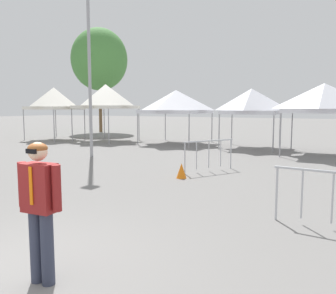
# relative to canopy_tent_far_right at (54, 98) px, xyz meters

# --- Properties ---
(ground_plane) EXTENTS (140.00, 140.00, 0.00)m
(ground_plane) POSITION_rel_canopy_tent_far_right_xyz_m (13.88, -14.72, -2.78)
(ground_plane) COLOR slate
(canopy_tent_far_right) EXTENTS (3.01, 3.01, 3.52)m
(canopy_tent_far_right) POSITION_rel_canopy_tent_far_right_xyz_m (0.00, 0.00, 0.00)
(canopy_tent_far_right) COLOR #9E9EA3
(canopy_tent_far_right) RESTS_ON ground
(canopy_tent_behind_right) EXTENTS (3.44, 3.44, 3.67)m
(canopy_tent_behind_right) POSITION_rel_canopy_tent_far_right_xyz_m (3.65, 0.89, 0.11)
(canopy_tent_behind_right) COLOR #9E9EA3
(canopy_tent_behind_right) RESTS_ON ground
(canopy_tent_center) EXTENTS (3.59, 3.59, 3.21)m
(canopy_tent_center) POSITION_rel_canopy_tent_far_right_xyz_m (8.47, 1.42, -0.26)
(canopy_tent_center) COLOR #9E9EA3
(canopy_tent_center) RESTS_ON ground
(canopy_tent_far_left) EXTENTS (3.04, 3.04, 3.18)m
(canopy_tent_far_left) POSITION_rel_canopy_tent_far_right_xyz_m (13.07, 1.20, -0.27)
(canopy_tent_far_left) COLOR #9E9EA3
(canopy_tent_far_left) RESTS_ON ground
(canopy_tent_right_of_center) EXTENTS (3.35, 3.35, 3.27)m
(canopy_tent_right_of_center) POSITION_rel_canopy_tent_far_right_xyz_m (16.72, -0.17, -0.18)
(canopy_tent_right_of_center) COLOR #9E9EA3
(canopy_tent_right_of_center) RESTS_ON ground
(person_foreground) EXTENTS (0.65, 0.27, 1.78)m
(person_foreground) POSITION_rel_canopy_tent_far_right_xyz_m (14.47, -14.69, -1.74)
(person_foreground) COLOR #33384C
(person_foreground) RESTS_ON ground
(light_pole_opposite_side) EXTENTS (0.36, 0.36, 8.59)m
(light_pole_opposite_side) POSITION_rel_canopy_tent_far_right_xyz_m (7.62, -5.44, 2.09)
(light_pole_opposite_side) COLOR #9E9EA3
(light_pole_opposite_side) RESTS_ON ground
(tree_behind_tents_center) EXTENTS (4.89, 4.89, 9.04)m
(tree_behind_tents_center) POSITION_rel_canopy_tent_far_right_xyz_m (-1.93, 7.41, 3.56)
(tree_behind_tents_center) COLOR brown
(tree_behind_tents_center) RESTS_ON ground
(crowd_barrier_near_person) EXTENTS (2.09, 0.29, 1.08)m
(crowd_barrier_near_person) POSITION_rel_canopy_tent_far_right_xyz_m (17.60, -10.91, -2.02)
(crowd_barrier_near_person) COLOR #B7BABF
(crowd_barrier_near_person) RESTS_ON ground
(crowd_barrier_by_lift) EXTENTS (1.13, 1.82, 1.08)m
(crowd_barrier_by_lift) POSITION_rel_canopy_tent_far_right_xyz_m (13.56, -6.44, -2.02)
(crowd_barrier_by_lift) COLOR #B7BABF
(crowd_barrier_by_lift) RESTS_ON ground
(traffic_cone_lot_center) EXTENTS (0.32, 0.32, 0.47)m
(traffic_cone_lot_center) POSITION_rel_canopy_tent_far_right_xyz_m (13.24, -7.97, -2.54)
(traffic_cone_lot_center) COLOR orange
(traffic_cone_lot_center) RESTS_ON ground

